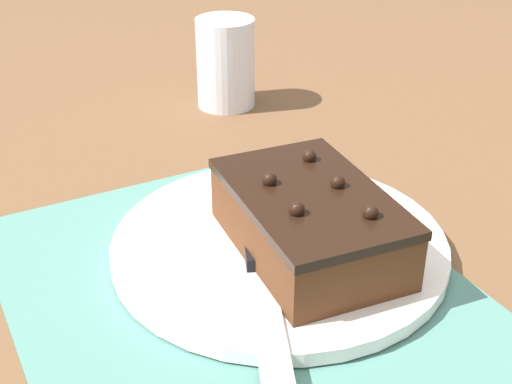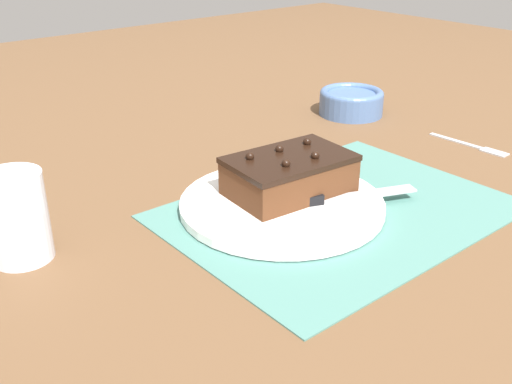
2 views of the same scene
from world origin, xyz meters
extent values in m
plane|color=brown|center=(0.00, 0.00, 0.00)|extent=(3.00, 3.00, 0.00)
cube|color=slate|center=(0.00, 0.00, 0.00)|extent=(0.46, 0.34, 0.00)
cylinder|color=white|center=(-0.06, 0.05, 0.01)|extent=(0.28, 0.28, 0.01)
cube|color=#512D19|center=(-0.03, 0.07, 0.04)|extent=(0.18, 0.12, 0.05)
cube|color=black|center=(-0.03, 0.07, 0.07)|extent=(0.18, 0.12, 0.01)
sphere|color=black|center=(-0.08, 0.10, 0.07)|extent=(0.01, 0.01, 0.01)
sphere|color=black|center=(-0.06, 0.04, 0.07)|extent=(0.01, 0.01, 0.01)
sphere|color=black|center=(-0.03, 0.09, 0.07)|extent=(0.01, 0.01, 0.01)
sphere|color=black|center=(-0.01, 0.04, 0.07)|extent=(0.01, 0.01, 0.01)
sphere|color=black|center=(0.02, 0.09, 0.07)|extent=(0.01, 0.01, 0.01)
cube|color=black|center=(-0.05, 0.03, 0.02)|extent=(0.07, 0.04, 0.01)
cube|color=#B7BABF|center=(0.05, -0.01, 0.02)|extent=(0.14, 0.07, 0.00)
cylinder|color=white|center=(-0.38, 0.16, 0.05)|extent=(0.07, 0.07, 0.11)
camera|label=1|loc=(0.38, -0.20, 0.35)|focal=50.00mm
camera|label=2|loc=(-0.56, -0.50, 0.38)|focal=42.00mm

